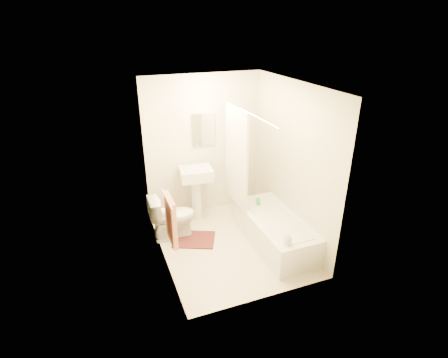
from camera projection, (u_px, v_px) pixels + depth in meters
name	position (u px, v px, depth m)	size (l,w,h in m)	color
floor	(230.00, 244.00, 5.36)	(2.40, 2.40, 0.00)	beige
ceiling	(231.00, 85.00, 4.37)	(2.40, 2.40, 0.00)	white
wall_back	(204.00, 146.00, 5.89)	(2.00, 0.02, 2.40)	beige
wall_left	(159.00, 184.00, 4.54)	(0.02, 2.40, 2.40)	beige
wall_right	(293.00, 163.00, 5.19)	(0.02, 2.40, 2.40)	beige
mirror	(204.00, 130.00, 5.74)	(0.40, 0.03, 0.55)	white
curtain_rod	(249.00, 113.00, 4.72)	(0.03, 0.03, 1.70)	silver
shower_curtain	(236.00, 157.00, 5.38)	(0.04, 0.80, 1.55)	silver
towel_bar	(167.00, 199.00, 4.38)	(0.02, 0.02, 0.60)	silver
towel	(171.00, 220.00, 4.53)	(0.06, 0.45, 0.66)	#CC7266
toilet_paper	(165.00, 212.00, 4.87)	(0.12, 0.12, 0.11)	white
toilet	(172.00, 217.00, 5.43)	(0.40, 0.72, 0.70)	silver
sink	(196.00, 191.00, 5.88)	(0.52, 0.42, 1.02)	white
bathtub	(274.00, 230.00, 5.31)	(0.70, 1.59, 0.45)	white
bath_mat	(194.00, 239.00, 5.47)	(0.63, 0.47, 0.02)	#4D291A
soap_bottle	(288.00, 239.00, 4.56)	(0.08, 0.08, 0.17)	silver
scrub_brush	(258.00, 202.00, 5.64)	(0.06, 0.20, 0.04)	green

